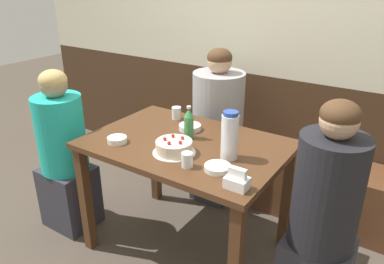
{
  "coord_description": "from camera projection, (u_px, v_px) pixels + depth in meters",
  "views": [
    {
      "loc": [
        1.15,
        -1.66,
        1.71
      ],
      "look_at": [
        0.01,
        0.05,
        0.82
      ],
      "focal_mm": 35.0,
      "sensor_mm": 36.0,
      "label": 1
    }
  ],
  "objects": [
    {
      "name": "birthday_cake",
      "position": [
        174.0,
        147.0,
        2.08
      ],
      "size": [
        0.24,
        0.24,
        0.09
      ],
      "color": "white",
      "rests_on": "dining_table"
    },
    {
      "name": "dining_table",
      "position": [
        186.0,
        159.0,
        2.27
      ],
      "size": [
        1.17,
        0.81,
        0.77
      ],
      "color": "#4C2D19",
      "rests_on": "ground_plane"
    },
    {
      "name": "bench_seat",
      "position": [
        243.0,
        167.0,
        3.08
      ],
      "size": [
        2.27,
        0.38,
        0.46
      ],
      "color": "#56331E",
      "rests_on": "ground_plane"
    },
    {
      "name": "bowl_rice_small",
      "position": [
        190.0,
        127.0,
        2.39
      ],
      "size": [
        0.14,
        0.14,
        0.03
      ],
      "color": "white",
      "rests_on": "dining_table"
    },
    {
      "name": "water_pitcher",
      "position": [
        230.0,
        136.0,
        1.99
      ],
      "size": [
        0.09,
        0.09,
        0.27
      ],
      "color": "white",
      "rests_on": "dining_table"
    },
    {
      "name": "person_pale_blue_shirt",
      "position": [
        218.0,
        127.0,
        2.88
      ],
      "size": [
        0.39,
        0.39,
        1.21
      ],
      "rotation": [
        0.0,
        0.0,
        -1.57
      ],
      "color": "#33333D",
      "rests_on": "ground_plane"
    },
    {
      "name": "person_teal_shirt",
      "position": [
        64.0,
        157.0,
        2.56
      ],
      "size": [
        0.34,
        0.32,
        1.15
      ],
      "color": "#33333D",
      "rests_on": "ground_plane"
    },
    {
      "name": "back_wall",
      "position": [
        263.0,
        37.0,
        2.84
      ],
      "size": [
        4.8,
        0.04,
        2.5
      ],
      "color": "#3D2819",
      "rests_on": "ground_plane"
    },
    {
      "name": "person_grey_tee",
      "position": [
        322.0,
        223.0,
        1.85
      ],
      "size": [
        0.34,
        0.32,
        1.21
      ],
      "rotation": [
        0.0,
        0.0,
        3.14
      ],
      "color": "#33333D",
      "rests_on": "ground_plane"
    },
    {
      "name": "soju_bottle",
      "position": [
        189.0,
        123.0,
        2.24
      ],
      "size": [
        0.06,
        0.06,
        0.21
      ],
      "color": "#388E4C",
      "rests_on": "dining_table"
    },
    {
      "name": "glass_water_tall",
      "position": [
        187.0,
        160.0,
        1.93
      ],
      "size": [
        0.06,
        0.06,
        0.08
      ],
      "color": "silver",
      "rests_on": "dining_table"
    },
    {
      "name": "bowl_side_dish",
      "position": [
        117.0,
        140.0,
        2.22
      ],
      "size": [
        0.12,
        0.12,
        0.03
      ],
      "color": "white",
      "rests_on": "dining_table"
    },
    {
      "name": "napkin_holder",
      "position": [
        237.0,
        181.0,
        1.74
      ],
      "size": [
        0.11,
        0.08,
        0.11
      ],
      "color": "white",
      "rests_on": "dining_table"
    },
    {
      "name": "ground_plane",
      "position": [
        187.0,
        246.0,
        2.53
      ],
      "size": [
        12.0,
        12.0,
        0.0
      ],
      "primitive_type": "plane",
      "color": "#4C4238"
    },
    {
      "name": "glass_tumbler_short",
      "position": [
        176.0,
        113.0,
        2.56
      ],
      "size": [
        0.06,
        0.06,
        0.08
      ],
      "color": "silver",
      "rests_on": "dining_table"
    },
    {
      "name": "bowl_soup_white",
      "position": [
        218.0,
        168.0,
        1.91
      ],
      "size": [
        0.14,
        0.14,
        0.03
      ],
      "color": "white",
      "rests_on": "dining_table"
    }
  ]
}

